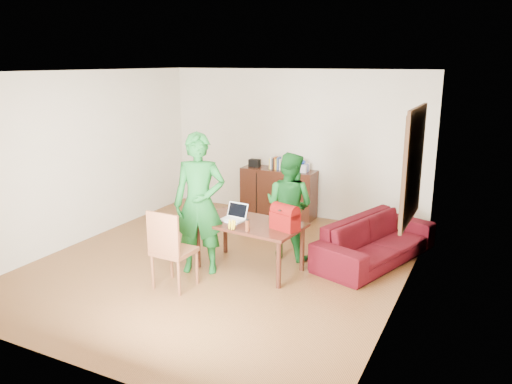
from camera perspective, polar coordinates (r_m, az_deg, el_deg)
The scene contains 10 objects.
room at distance 6.96m, azimuth -3.68°, elevation 2.07°, with size 5.20×5.70×2.90m.
table at distance 6.89m, azimuth -0.74°, elevation -4.12°, with size 1.53×0.96×0.68m.
chair at distance 6.53m, azimuth -9.36°, elevation -8.21°, with size 0.49×0.47×1.05m.
person_near at distance 6.77m, azimuth -6.47°, elevation -1.35°, with size 0.70×0.46×1.93m, color #13551C.
person_far at distance 7.31m, azimuth 3.81°, elevation -1.54°, with size 0.76×0.60×1.57m, color #125219.
laptop at distance 6.93m, azimuth -2.80°, elevation -2.95°, with size 0.34×0.26×0.23m.
bananas at distance 6.58m, azimuth -2.77°, elevation -4.09°, with size 0.14×0.09×0.05m, color gold, non-canonical shape.
bottle at distance 6.50m, azimuth -1.00°, elevation -3.80°, with size 0.05×0.05×0.16m, color #5F2B15.
red_bag at distance 6.55m, azimuth 3.33°, elevation -3.15°, with size 0.37×0.21×0.27m, color #690B07.
sofa at distance 7.49m, azimuth 13.52°, elevation -5.38°, with size 2.11×0.83×0.62m, color #3C0807.
Camera 1 is at (3.42, -5.75, 2.83)m, focal length 35.00 mm.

